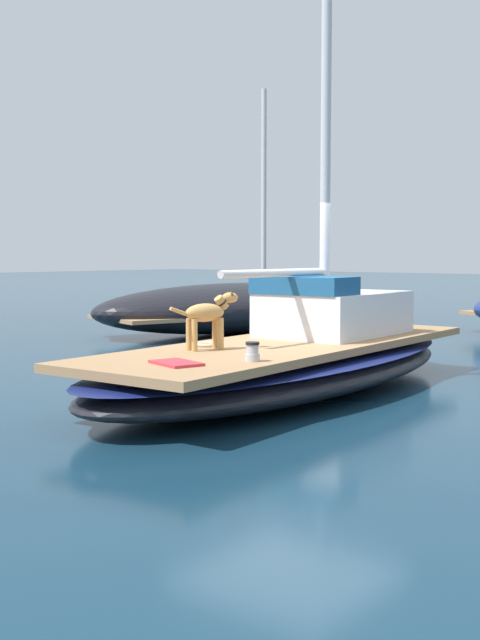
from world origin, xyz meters
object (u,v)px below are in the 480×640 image
Objects in this scene: coiled_rope at (207,344)px; moored_boat_port_side at (238,307)px; deck_winch at (252,352)px; sailboat_main at (289,367)px; dog_tan at (208,315)px; deck_towel at (176,363)px.

coiled_rope is 0.04× the size of moored_boat_port_side.
deck_winch reaches higher than coiled_rope.
dog_tan is at bearing -100.71° from sailboat_main.
dog_tan reaches higher than sailboat_main.
moored_boat_port_side is at bearing 130.59° from deck_winch.
deck_towel is at bearing -62.87° from dog_tan.
deck_towel is 10.06m from moored_boat_port_side.
deck_winch is 9.80m from moored_boat_port_side.
moored_boat_port_side is at bearing 134.48° from sailboat_main.
deck_towel reaches higher than sailboat_main.
sailboat_main is at bearing 79.29° from dog_tan.
sailboat_main is 7.94m from moored_boat_port_side.
coiled_rope is 1.68m from deck_towel.
dog_tan is at bearing -52.63° from moored_boat_port_side.
deck_towel is 0.07× the size of moored_boat_port_side.
sailboat_main is at bearing 98.16° from deck_towel.
deck_towel is at bearing -123.82° from deck_winch.
sailboat_main is at bearing -45.52° from moored_boat_port_side.
sailboat_main is 0.96× the size of moored_boat_port_side.
moored_boat_port_side is (-5.56, 5.66, 0.25)m from sailboat_main.
coiled_rope is at bearing 120.83° from deck_towel.
dog_tan is 0.12× the size of moored_boat_port_side.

